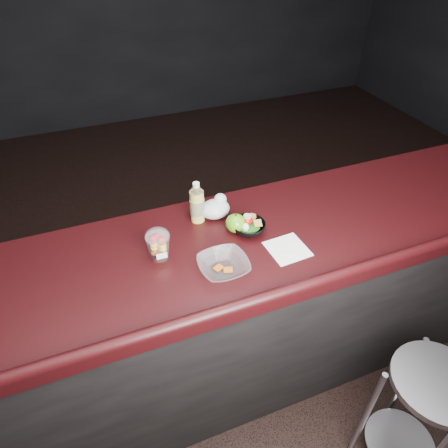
% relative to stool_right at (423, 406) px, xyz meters
% --- Properties ---
extents(ground, '(8.00, 8.00, 0.00)m').
position_rel_stool_right_xyz_m(ground, '(-0.52, 0.44, -0.53)').
color(ground, black).
rests_on(ground, ground).
extents(room_shell, '(8.00, 8.00, 8.00)m').
position_rel_stool_right_xyz_m(room_shell, '(-0.52, 0.44, 1.30)').
color(room_shell, black).
rests_on(room_shell, ground).
extents(counter, '(4.06, 0.71, 1.02)m').
position_rel_stool_right_xyz_m(counter, '(-0.52, 0.74, -0.02)').
color(counter, black).
rests_on(counter, ground).
extents(stool_right, '(0.44, 0.44, 0.73)m').
position_rel_stool_right_xyz_m(stool_right, '(0.00, 0.00, 0.00)').
color(stool_right, '#A5A5A9').
rests_on(stool_right, ground).
extents(lemonade_bottle, '(0.07, 0.07, 0.20)m').
position_rel_stool_right_xyz_m(lemonade_bottle, '(-0.66, 0.94, 0.57)').
color(lemonade_bottle, yellow).
rests_on(lemonade_bottle, counter).
extents(fruit_cup, '(0.10, 0.10, 0.14)m').
position_rel_stool_right_xyz_m(fruit_cup, '(-0.88, 0.76, 0.56)').
color(fruit_cup, white).
rests_on(fruit_cup, counter).
extents(green_apple, '(0.09, 0.09, 0.09)m').
position_rel_stool_right_xyz_m(green_apple, '(-0.52, 0.80, 0.53)').
color(green_apple, '#24790D').
rests_on(green_apple, counter).
extents(plastic_bag, '(0.14, 0.12, 0.10)m').
position_rel_stool_right_xyz_m(plastic_bag, '(-0.57, 0.94, 0.53)').
color(plastic_bag, silver).
rests_on(plastic_bag, counter).
extents(snack_bowl, '(0.17, 0.17, 0.08)m').
position_rel_stool_right_xyz_m(snack_bowl, '(-0.47, 0.78, 0.51)').
color(snack_bowl, black).
rests_on(snack_bowl, counter).
extents(takeout_bowl, '(0.20, 0.20, 0.05)m').
position_rel_stool_right_xyz_m(takeout_bowl, '(-0.66, 0.59, 0.51)').
color(takeout_bowl, silver).
rests_on(takeout_bowl, counter).
extents(paper_napkin, '(0.17, 0.17, 0.00)m').
position_rel_stool_right_xyz_m(paper_napkin, '(-0.37, 0.61, 0.49)').
color(paper_napkin, white).
rests_on(paper_napkin, counter).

